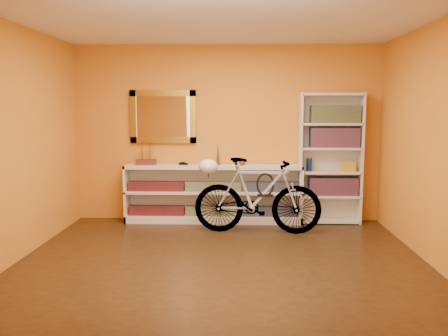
{
  "coord_description": "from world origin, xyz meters",
  "views": [
    {
      "loc": [
        0.21,
        -4.99,
        1.68
      ],
      "look_at": [
        0.0,
        0.7,
        0.95
      ],
      "focal_mm": 37.68,
      "sensor_mm": 36.0,
      "label": 1
    }
  ],
  "objects_px": {
    "bicycle": "(257,196)",
    "helmet": "(208,166)",
    "console_unit": "(213,194)",
    "bookcase": "(330,158)"
  },
  "relations": [
    {
      "from": "helmet",
      "to": "console_unit",
      "type": "bearing_deg",
      "value": 86.35
    },
    {
      "from": "console_unit",
      "to": "bookcase",
      "type": "xyz_separation_m",
      "value": [
        1.7,
        0.03,
        0.52
      ]
    },
    {
      "from": "bookcase",
      "to": "bicycle",
      "type": "height_order",
      "value": "bookcase"
    },
    {
      "from": "bicycle",
      "to": "helmet",
      "type": "bearing_deg",
      "value": 90.0
    },
    {
      "from": "console_unit",
      "to": "bicycle",
      "type": "xyz_separation_m",
      "value": [
        0.63,
        -0.6,
        0.09
      ]
    },
    {
      "from": "bookcase",
      "to": "helmet",
      "type": "xyz_separation_m",
      "value": [
        -1.74,
        -0.58,
        -0.05
      ]
    },
    {
      "from": "helmet",
      "to": "bookcase",
      "type": "bearing_deg",
      "value": 18.57
    },
    {
      "from": "bicycle",
      "to": "bookcase",
      "type": "bearing_deg",
      "value": -55.57
    },
    {
      "from": "console_unit",
      "to": "bookcase",
      "type": "distance_m",
      "value": 1.78
    },
    {
      "from": "console_unit",
      "to": "helmet",
      "type": "relative_size",
      "value": 10.07
    }
  ]
}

